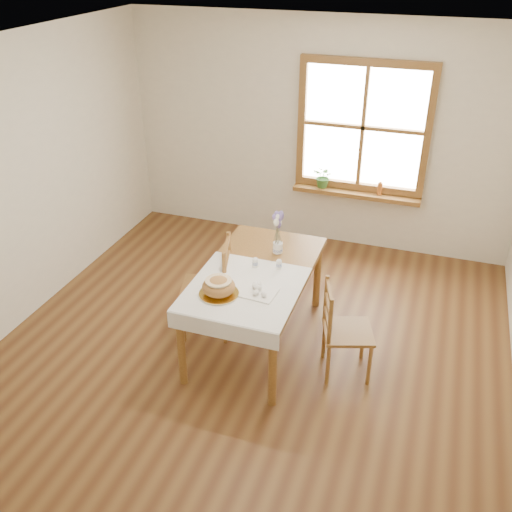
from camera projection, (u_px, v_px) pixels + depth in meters
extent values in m
plane|color=brown|center=(245.00, 359.00, 5.07)|extent=(5.00, 5.00, 0.00)
cube|color=beige|center=(319.00, 135.00, 6.48)|extent=(4.50, 0.10, 2.60)
cube|color=beige|center=(39.00, 487.00, 2.37)|extent=(4.50, 0.10, 2.60)
cube|color=beige|center=(6.00, 192.00, 5.06)|extent=(0.10, 5.00, 2.60)
cube|color=silver|center=(241.00, 55.00, 3.79)|extent=(4.50, 5.00, 0.10)
cube|color=olive|center=(369.00, 62.00, 5.90)|extent=(1.46, 0.08, 0.08)
cube|color=olive|center=(357.00, 186.00, 6.58)|extent=(1.46, 0.08, 0.08)
cube|color=olive|center=(302.00, 122.00, 6.43)|extent=(0.08, 0.08, 1.30)
cube|color=olive|center=(428.00, 134.00, 6.04)|extent=(0.08, 0.08, 1.30)
cube|color=olive|center=(363.00, 127.00, 6.24)|extent=(0.04, 0.06, 1.30)
cube|color=olive|center=(363.00, 127.00, 6.24)|extent=(1.30, 0.06, 0.04)
cube|color=white|center=(363.00, 127.00, 6.26)|extent=(1.30, 0.01, 1.30)
cube|color=olive|center=(356.00, 194.00, 6.56)|extent=(1.46, 0.20, 0.05)
cube|color=olive|center=(256.00, 273.00, 4.96)|extent=(0.90, 1.60, 0.05)
cylinder|color=olive|center=(182.00, 349.00, 4.65)|extent=(0.07, 0.07, 0.70)
cylinder|color=olive|center=(273.00, 370.00, 4.43)|extent=(0.07, 0.07, 0.70)
cylinder|color=olive|center=(243.00, 263.00, 5.86)|extent=(0.07, 0.07, 0.70)
cylinder|color=olive|center=(317.00, 276.00, 5.65)|extent=(0.07, 0.07, 0.70)
cube|color=white|center=(244.00, 289.00, 4.70)|extent=(0.91, 0.99, 0.01)
cylinder|color=white|center=(219.00, 294.00, 4.60)|extent=(0.36, 0.36, 0.02)
ellipsoid|color=#B0763E|center=(219.00, 285.00, 4.56)|extent=(0.27, 0.27, 0.15)
cube|color=white|center=(259.00, 293.00, 4.62)|extent=(0.30, 0.26, 0.01)
cylinder|color=white|center=(255.00, 262.00, 4.96)|extent=(0.06, 0.06, 0.10)
cylinder|color=white|center=(279.00, 264.00, 4.94)|extent=(0.06, 0.06, 0.09)
cylinder|color=white|center=(278.00, 248.00, 5.20)|extent=(0.11, 0.11, 0.10)
imported|color=#396A2A|center=(324.00, 179.00, 6.61)|extent=(0.31, 0.32, 0.20)
cylinder|color=#B55F21|center=(380.00, 188.00, 6.44)|extent=(0.07, 0.07, 0.16)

